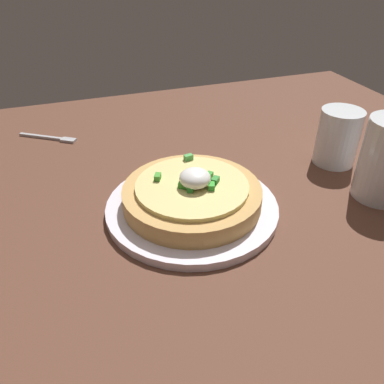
{
  "coord_description": "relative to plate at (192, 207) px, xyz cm",
  "views": [
    {
      "loc": [
        -21.04,
        -49.34,
        35.38
      ],
      "look_at": [
        -6.42,
        -7.48,
        5.57
      ],
      "focal_mm": 36.36,
      "sensor_mm": 36.0,
      "label": 1
    }
  ],
  "objects": [
    {
      "name": "dining_table",
      "position": [
        6.42,
        7.48,
        -1.78
      ],
      "size": [
        105.72,
        84.91,
        2.36
      ],
      "primitive_type": "cube",
      "color": "brown",
      "rests_on": "ground"
    },
    {
      "name": "pizza",
      "position": [
        0.01,
        -0.01,
        2.27
      ],
      "size": [
        19.22,
        19.22,
        5.71
      ],
      "color": "tan",
      "rests_on": "plate"
    },
    {
      "name": "fork",
      "position": [
        -17.64,
        30.34,
        -0.35
      ],
      "size": [
        10.36,
        7.4,
        0.5
      ],
      "rotation": [
        0.0,
        0.0,
        -0.59
      ],
      "color": "#B7B7BC",
      "rests_on": "dining_table"
    },
    {
      "name": "cup_near",
      "position": [
        27.5,
        5.37,
        3.73
      ],
      "size": [
        6.87,
        6.87,
        9.34
      ],
      "color": "silver",
      "rests_on": "dining_table"
    },
    {
      "name": "plate",
      "position": [
        0.0,
        0.0,
        0.0
      ],
      "size": [
        24.13,
        24.13,
        1.21
      ],
      "primitive_type": "cylinder",
      "color": "white",
      "rests_on": "dining_table"
    }
  ]
}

